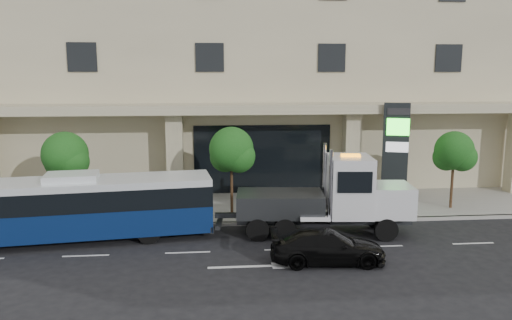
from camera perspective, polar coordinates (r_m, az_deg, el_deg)
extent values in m
plane|color=black|center=(22.16, 2.88, -8.85)|extent=(120.00, 120.00, 0.00)
cube|color=gray|center=(26.88, 1.38, -5.31)|extent=(120.00, 6.00, 0.15)
cube|color=gray|center=(24.02, 2.21, -7.16)|extent=(120.00, 0.30, 0.15)
cube|color=tan|center=(36.52, -0.50, 14.39)|extent=(60.00, 15.00, 20.00)
cube|color=tan|center=(27.80, 1.00, 5.92)|extent=(60.00, 2.80, 0.50)
cube|color=black|center=(29.32, 0.74, 0.12)|extent=(8.00, 0.12, 4.00)
cube|color=tan|center=(28.01, -9.24, 0.47)|extent=(0.90, 0.90, 4.90)
cube|color=tan|center=(29.06, 10.83, 0.76)|extent=(0.90, 0.90, 4.90)
cylinder|color=#422B19|center=(25.96, -20.75, -3.15)|extent=(0.14, 0.14, 2.80)
sphere|color=#164814|center=(25.65, -20.99, 0.60)|extent=(2.20, 2.20, 2.20)
sphere|color=#164814|center=(25.41, -20.30, -0.17)|extent=(1.65, 1.65, 1.65)
sphere|color=#164814|center=(25.98, -21.45, -0.21)|extent=(1.54, 1.54, 1.54)
cylinder|color=#422B19|center=(25.00, -2.80, -2.83)|extent=(0.14, 0.14, 2.94)
sphere|color=#164814|center=(24.67, -2.83, 1.27)|extent=(2.20, 2.20, 2.20)
sphere|color=#164814|center=(24.54, -1.99, 0.44)|extent=(1.65, 1.65, 1.65)
sphere|color=#164814|center=(24.92, -3.53, 0.37)|extent=(1.54, 1.54, 1.54)
cylinder|color=#422B19|center=(27.96, 21.49, -2.37)|extent=(0.14, 0.14, 2.73)
sphere|color=#164814|center=(27.67, 21.71, 1.02)|extent=(2.00, 2.00, 2.00)
sphere|color=#164814|center=(27.70, 22.50, 0.33)|extent=(1.50, 1.50, 1.50)
sphere|color=#164814|center=(27.77, 20.92, 0.29)|extent=(1.40, 1.40, 1.40)
cylinder|color=black|center=(21.74, -12.15, -8.09)|extent=(1.00, 0.41, 0.97)
cylinder|color=black|center=(23.69, -12.17, -6.59)|extent=(1.00, 0.41, 0.97)
cube|color=#0A1F4E|center=(22.83, -20.05, -6.47)|extent=(11.84, 3.81, 1.16)
cube|color=black|center=(22.57, -20.21, -3.98)|extent=(11.84, 3.85, 0.87)
cube|color=silver|center=(22.45, -20.29, -2.54)|extent=(11.84, 3.81, 0.29)
cube|color=silver|center=(22.39, -20.34, -1.81)|extent=(2.30, 1.80, 0.29)
cube|color=#2D3033|center=(22.86, -5.42, -7.14)|extent=(0.43, 2.42, 0.29)
cube|color=#2D3033|center=(22.61, 7.69, -6.62)|extent=(7.74, 1.63, 0.36)
cube|color=silver|center=(22.95, 15.06, -4.40)|extent=(2.00, 2.24, 1.36)
cube|color=silver|center=(23.20, 17.23, -4.35)|extent=(0.25, 1.81, 1.09)
cube|color=silver|center=(22.41, 10.65, -2.91)|extent=(2.01, 2.42, 2.62)
cube|color=black|center=(22.50, 12.84, -1.87)|extent=(0.29, 1.99, 1.09)
cylinder|color=silver|center=(21.24, 8.51, -2.92)|extent=(0.18, 0.18, 3.08)
cylinder|color=silver|center=(23.17, 7.81, -1.84)|extent=(0.18, 0.18, 3.08)
cube|color=#2D3033|center=(22.26, 2.75, -4.99)|extent=(3.99, 2.52, 0.99)
cube|color=#2D3033|center=(22.41, -2.85, -6.33)|extent=(1.46, 0.39, 0.20)
cube|color=#2D3033|center=(22.55, -4.23, -7.20)|extent=(0.38, 1.64, 0.16)
cube|color=orange|center=(22.16, 10.76, 0.52)|extent=(0.84, 0.39, 0.13)
cylinder|color=black|center=(22.27, 14.65, -7.72)|extent=(1.02, 0.38, 0.99)
cylinder|color=black|center=(24.03, 13.53, -6.38)|extent=(1.02, 0.38, 0.99)
cylinder|color=black|center=(21.61, 3.32, -7.95)|extent=(1.02, 0.38, 0.99)
cylinder|color=black|center=(23.42, 3.07, -6.54)|extent=(1.02, 0.38, 0.99)
cylinder|color=black|center=(21.58, 0.17, -7.96)|extent=(1.02, 0.38, 0.99)
cylinder|color=black|center=(23.39, 0.17, -6.54)|extent=(1.02, 0.38, 0.99)
imported|color=black|center=(19.37, 8.19, -9.76)|extent=(4.46, 2.06, 1.26)
cube|color=black|center=(28.03, 15.61, 0.78)|extent=(1.43, 0.85, 5.42)
cube|color=#30FC2A|center=(27.62, 15.93, 3.66)|extent=(1.13, 0.42, 0.90)
cube|color=silver|center=(27.75, 15.82, 1.43)|extent=(1.13, 0.42, 0.54)
cube|color=#262628|center=(27.55, 16.01, 5.34)|extent=(1.13, 0.42, 0.36)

